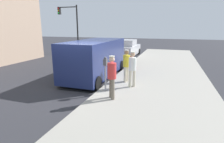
{
  "coord_description": "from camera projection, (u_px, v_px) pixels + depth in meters",
  "views": [
    {
      "loc": [
        3.99,
        -7.36,
        2.88
      ],
      "look_at": [
        1.65,
        -0.33,
        1.05
      ],
      "focal_mm": 28.96,
      "sensor_mm": 36.0,
      "label": 1
    }
  ],
  "objects": [
    {
      "name": "ground_plane",
      "position": [
        82.0,
        88.0,
        8.69
      ],
      "size": [
        80.0,
        80.0,
        0.0
      ],
      "primitive_type": "plane",
      "color": "#2D2D33"
    },
    {
      "name": "sidewalk_slab",
      "position": [
        156.0,
        95.0,
        7.6
      ],
      "size": [
        5.0,
        32.0,
        0.15
      ],
      "primitive_type": "cube",
      "color": "#9E998E",
      "rests_on": "ground"
    },
    {
      "name": "parking_meter_near",
      "position": [
        105.0,
        68.0,
        7.69
      ],
      "size": [
        0.14,
        0.18,
        1.52
      ],
      "color": "gray",
      "rests_on": "sidewalk_slab"
    },
    {
      "name": "pedestrian_in_white",
      "position": [
        132.0,
        67.0,
        8.27
      ],
      "size": [
        0.34,
        0.34,
        1.65
      ],
      "color": "beige",
      "rests_on": "sidewalk_slab"
    },
    {
      "name": "pedestrian_in_yellow",
      "position": [
        126.0,
        64.0,
        9.06
      ],
      "size": [
        0.34,
        0.35,
        1.63
      ],
      "color": "beige",
      "rests_on": "sidewalk_slab"
    },
    {
      "name": "pedestrian_in_red",
      "position": [
        112.0,
        75.0,
        6.88
      ],
      "size": [
        0.34,
        0.34,
        1.68
      ],
      "color": "#726656",
      "rests_on": "sidewalk_slab"
    },
    {
      "name": "parked_van",
      "position": [
        96.0,
        58.0,
        10.38
      ],
      "size": [
        2.13,
        5.2,
        2.15
      ],
      "color": "navy",
      "rests_on": "ground"
    },
    {
      "name": "parked_sedan_ahead",
      "position": [
        127.0,
        49.0,
        18.21
      ],
      "size": [
        2.04,
        4.44,
        1.65
      ],
      "color": "#BCBCC1",
      "rests_on": "ground"
    },
    {
      "name": "traffic_light_corner",
      "position": [
        70.0,
        21.0,
        20.1
      ],
      "size": [
        2.48,
        0.42,
        5.2
      ],
      "color": "black",
      "rests_on": "ground"
    },
    {
      "name": "fire_hydrant",
      "position": [
        131.0,
        62.0,
        12.18
      ],
      "size": [
        0.24,
        0.24,
        0.86
      ],
      "color": "red",
      "rests_on": "sidewalk_slab"
    }
  ]
}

